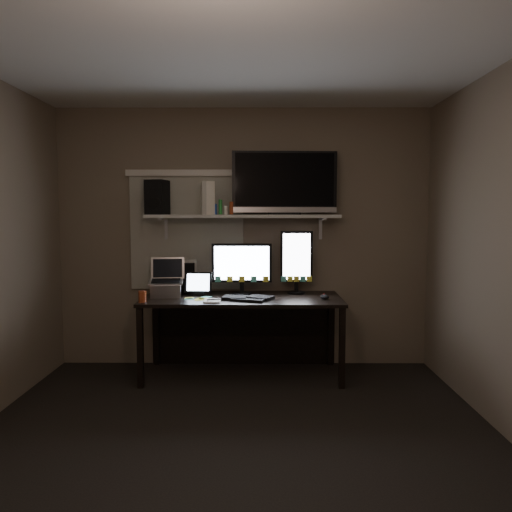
{
  "coord_description": "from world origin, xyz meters",
  "views": [
    {
      "loc": [
        0.15,
        -3.07,
        1.5
      ],
      "look_at": [
        0.13,
        1.25,
        1.12
      ],
      "focal_mm": 35.0,
      "sensor_mm": 36.0,
      "label": 1
    }
  ],
  "objects_px": {
    "monitor_landscape": "(242,268)",
    "tablet": "(198,284)",
    "monitor_portrait": "(296,262)",
    "game_console": "(208,198)",
    "tv": "(284,183)",
    "speaker": "(157,197)",
    "desk": "(243,313)",
    "cup": "(142,296)",
    "keyboard": "(248,298)",
    "mouse": "(325,297)",
    "laptop": "(166,278)"
  },
  "relations": [
    {
      "from": "game_console",
      "to": "keyboard",
      "type": "bearing_deg",
      "value": -54.48
    },
    {
      "from": "mouse",
      "to": "speaker",
      "type": "distance_m",
      "value": 1.8
    },
    {
      "from": "mouse",
      "to": "tablet",
      "type": "bearing_deg",
      "value": 154.22
    },
    {
      "from": "keyboard",
      "to": "mouse",
      "type": "height_order",
      "value": "mouse"
    },
    {
      "from": "tablet",
      "to": "game_console",
      "type": "relative_size",
      "value": 0.83
    },
    {
      "from": "monitor_landscape",
      "to": "cup",
      "type": "bearing_deg",
      "value": -154.43
    },
    {
      "from": "monitor_portrait",
      "to": "keyboard",
      "type": "xyz_separation_m",
      "value": [
        -0.46,
        -0.31,
        -0.29
      ]
    },
    {
      "from": "monitor_landscape",
      "to": "tablet",
      "type": "bearing_deg",
      "value": -171.71
    },
    {
      "from": "desk",
      "to": "keyboard",
      "type": "height_order",
      "value": "keyboard"
    },
    {
      "from": "cup",
      "to": "game_console",
      "type": "bearing_deg",
      "value": 38.94
    },
    {
      "from": "monitor_landscape",
      "to": "desk",
      "type": "bearing_deg",
      "value": -74.51
    },
    {
      "from": "monitor_landscape",
      "to": "monitor_portrait",
      "type": "relative_size",
      "value": 0.92
    },
    {
      "from": "mouse",
      "to": "game_console",
      "type": "height_order",
      "value": "game_console"
    },
    {
      "from": "mouse",
      "to": "laptop",
      "type": "distance_m",
      "value": 1.45
    },
    {
      "from": "monitor_portrait",
      "to": "game_console",
      "type": "relative_size",
      "value": 2.0
    },
    {
      "from": "cup",
      "to": "game_console",
      "type": "xyz_separation_m",
      "value": [
        0.53,
        0.43,
        0.85
      ]
    },
    {
      "from": "game_console",
      "to": "tv",
      "type": "bearing_deg",
      "value": -15.64
    },
    {
      "from": "monitor_landscape",
      "to": "tv",
      "type": "height_order",
      "value": "tv"
    },
    {
      "from": "mouse",
      "to": "monitor_portrait",
      "type": "bearing_deg",
      "value": 111.51
    },
    {
      "from": "cup",
      "to": "tv",
      "type": "distance_m",
      "value": 1.66
    },
    {
      "from": "mouse",
      "to": "laptop",
      "type": "relative_size",
      "value": 0.32
    },
    {
      "from": "keyboard",
      "to": "tv",
      "type": "xyz_separation_m",
      "value": [
        0.34,
        0.31,
        1.03
      ]
    },
    {
      "from": "monitor_portrait",
      "to": "laptop",
      "type": "relative_size",
      "value": 1.76
    },
    {
      "from": "cup",
      "to": "speaker",
      "type": "bearing_deg",
      "value": 83.43
    },
    {
      "from": "game_console",
      "to": "laptop",
      "type": "bearing_deg",
      "value": -176.44
    },
    {
      "from": "desk",
      "to": "keyboard",
      "type": "bearing_deg",
      "value": -77.35
    },
    {
      "from": "mouse",
      "to": "game_console",
      "type": "bearing_deg",
      "value": 149.54
    },
    {
      "from": "mouse",
      "to": "laptop",
      "type": "bearing_deg",
      "value": 158.88
    },
    {
      "from": "monitor_landscape",
      "to": "keyboard",
      "type": "relative_size",
      "value": 1.25
    },
    {
      "from": "desk",
      "to": "monitor_portrait",
      "type": "distance_m",
      "value": 0.7
    },
    {
      "from": "speaker",
      "to": "monitor_portrait",
      "type": "bearing_deg",
      "value": 10.74
    },
    {
      "from": "mouse",
      "to": "tablet",
      "type": "height_order",
      "value": "tablet"
    },
    {
      "from": "tablet",
      "to": "speaker",
      "type": "height_order",
      "value": "speaker"
    },
    {
      "from": "monitor_landscape",
      "to": "tablet",
      "type": "xyz_separation_m",
      "value": [
        -0.4,
        -0.06,
        -0.14
      ]
    },
    {
      "from": "desk",
      "to": "cup",
      "type": "height_order",
      "value": "cup"
    },
    {
      "from": "desk",
      "to": "game_console",
      "type": "xyz_separation_m",
      "value": [
        -0.33,
        0.05,
        1.08
      ]
    },
    {
      "from": "monitor_landscape",
      "to": "monitor_portrait",
      "type": "height_order",
      "value": "monitor_portrait"
    },
    {
      "from": "monitor_landscape",
      "to": "tablet",
      "type": "distance_m",
      "value": 0.43
    },
    {
      "from": "laptop",
      "to": "mouse",
      "type": "bearing_deg",
      "value": -11.7
    },
    {
      "from": "monitor_portrait",
      "to": "game_console",
      "type": "distance_m",
      "value": 1.03
    },
    {
      "from": "monitor_landscape",
      "to": "speaker",
      "type": "xyz_separation_m",
      "value": [
        -0.79,
        0.04,
        0.66
      ]
    },
    {
      "from": "monitor_landscape",
      "to": "monitor_portrait",
      "type": "xyz_separation_m",
      "value": [
        0.52,
        0.05,
        0.06
      ]
    },
    {
      "from": "desk",
      "to": "laptop",
      "type": "distance_m",
      "value": 0.79
    },
    {
      "from": "speaker",
      "to": "monitor_landscape",
      "type": "bearing_deg",
      "value": 7.45
    },
    {
      "from": "monitor_portrait",
      "to": "game_console",
      "type": "height_order",
      "value": "game_console"
    },
    {
      "from": "game_console",
      "to": "cup",
      "type": "bearing_deg",
      "value": -159.17
    },
    {
      "from": "keyboard",
      "to": "tablet",
      "type": "distance_m",
      "value": 0.51
    },
    {
      "from": "laptop",
      "to": "game_console",
      "type": "bearing_deg",
      "value": 14.58
    },
    {
      "from": "monitor_portrait",
      "to": "cup",
      "type": "distance_m",
      "value": 1.46
    },
    {
      "from": "desk",
      "to": "monitor_landscape",
      "type": "distance_m",
      "value": 0.42
    }
  ]
}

